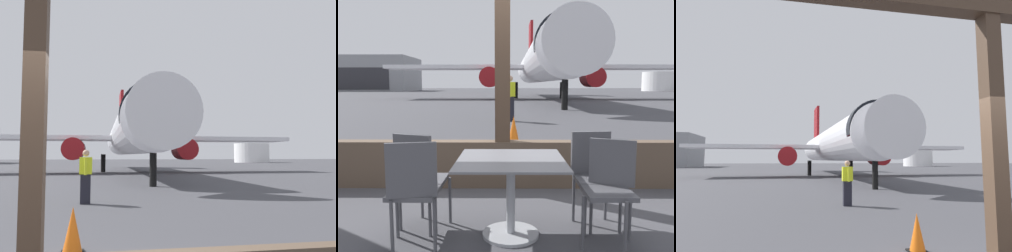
{
  "view_description": "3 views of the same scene",
  "coord_description": "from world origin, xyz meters",
  "views": [
    {
      "loc": [
        0.61,
        -3.49,
        1.55
      ],
      "look_at": [
        3.63,
        12.89,
        2.92
      ],
      "focal_mm": 38.69,
      "sensor_mm": 36.0,
      "label": 1
    },
    {
      "loc": [
        0.09,
        -4.63,
        1.38
      ],
      "look_at": [
        0.05,
        -0.44,
        0.89
      ],
      "focal_mm": 36.92,
      "sensor_mm": 36.0,
      "label": 2
    },
    {
      "loc": [
        -2.45,
        -3.12,
        1.77
      ],
      "look_at": [
        0.64,
        11.68,
        3.45
      ],
      "focal_mm": 32.5,
      "sensor_mm": 36.0,
      "label": 3
    }
  ],
  "objects": [
    {
      "name": "ground_plane",
      "position": [
        0.0,
        40.0,
        0.0
      ],
      "size": [
        220.0,
        220.0,
        0.0
      ],
      "primitive_type": "plane",
      "color": "#424247"
    },
    {
      "name": "window_frame",
      "position": [
        0.0,
        0.0,
        1.34
      ],
      "size": [
        8.0,
        0.24,
        3.76
      ],
      "color": "brown",
      "rests_on": "ground"
    },
    {
      "name": "dining_table",
      "position": [
        0.1,
        -1.57,
        0.48
      ],
      "size": [
        0.96,
        0.96,
        0.72
      ],
      "color": "slate",
      "rests_on": "ground"
    },
    {
      "name": "cafe_chair_window_left",
      "position": [
        -0.76,
        -1.46,
        0.56
      ],
      "size": [
        0.5,
        0.5,
        0.94
      ],
      "color": "#4C4C51",
      "rests_on": "ground"
    },
    {
      "name": "cafe_chair_window_right",
      "position": [
        -0.71,
        -1.84,
        0.55
      ],
      "size": [
        0.45,
        0.45,
        0.93
      ],
      "color": "#4C4C51",
      "rests_on": "ground"
    },
    {
      "name": "cafe_chair_aisle_left",
      "position": [
        0.97,
        -1.69,
        0.55
      ],
      "size": [
        0.51,
        0.51,
        0.91
      ],
      "color": "#4C4C51",
      "rests_on": "ground"
    },
    {
      "name": "cafe_chair_aisle_right",
      "position": [
        0.92,
        -1.3,
        0.55
      ],
      "size": [
        0.43,
        0.43,
        0.92
      ],
      "color": "#4C4C51",
      "rests_on": "ground"
    },
    {
      "name": "airplane",
      "position": [
        3.19,
        29.32,
        3.41
      ],
      "size": [
        30.16,
        36.75,
        10.17
      ],
      "color": "silver",
      "rests_on": "ground"
    },
    {
      "name": "ground_crew_worker",
      "position": [
        0.12,
        8.56,
        0.9
      ],
      "size": [
        0.4,
        0.57,
        1.74
      ],
      "color": "black",
      "rests_on": "ground"
    },
    {
      "name": "traffic_cone",
      "position": [
        0.18,
        2.54,
        0.35
      ],
      "size": [
        0.36,
        0.36,
        0.74
      ],
      "color": "orange",
      "rests_on": "ground"
    },
    {
      "name": "distant_hangar",
      "position": [
        -33.27,
        78.17,
        3.95
      ],
      "size": [
        21.15,
        15.79,
        7.91
      ],
      "color": "gray",
      "rests_on": "ground"
    },
    {
      "name": "fuel_storage_tank",
      "position": [
        34.38,
        74.51,
        2.16
      ],
      "size": [
        7.86,
        7.86,
        4.33
      ],
      "primitive_type": "cylinder",
      "color": "white",
      "rests_on": "ground"
    }
  ]
}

